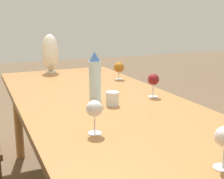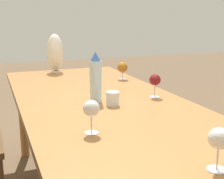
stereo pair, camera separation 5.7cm
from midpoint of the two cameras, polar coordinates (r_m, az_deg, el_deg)
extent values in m
cube|color=#936033|center=(1.69, 0.68, -3.78)|extent=(2.53, 0.93, 0.04)
cylinder|color=#936033|center=(2.97, -1.22, -3.64)|extent=(0.07, 0.07, 0.70)
cylinder|color=#936033|center=(2.81, -15.40, -5.11)|extent=(0.07, 0.07, 0.70)
cylinder|color=silver|center=(1.75, -2.06, 1.44)|extent=(0.07, 0.07, 0.23)
cone|color=#33599E|center=(1.73, -2.10, 6.08)|extent=(0.06, 0.06, 0.05)
cylinder|color=silver|center=(1.70, 1.11, -1.70)|extent=(0.07, 0.07, 0.08)
cylinder|color=silver|center=(2.74, -9.63, 3.29)|extent=(0.08, 0.08, 0.01)
ellipsoid|color=silver|center=(2.71, -9.76, 6.69)|extent=(0.14, 0.14, 0.31)
cylinder|color=silver|center=(1.09, 20.04, -13.60)|extent=(0.06, 0.06, 0.00)
cylinder|color=silver|center=(1.07, 20.20, -11.75)|extent=(0.01, 0.01, 0.07)
sphere|color=silver|center=(1.05, 20.51, -8.40)|extent=(0.07, 0.07, 0.07)
cylinder|color=silver|center=(1.32, -2.50, -7.93)|extent=(0.06, 0.06, 0.00)
cylinder|color=silver|center=(1.31, -2.52, -6.31)|extent=(0.01, 0.01, 0.08)
sphere|color=silver|center=(1.28, -2.55, -3.47)|extent=(0.07, 0.07, 0.07)
cylinder|color=silver|center=(2.40, 2.59, 1.90)|extent=(0.06, 0.06, 0.00)
cylinder|color=silver|center=(2.39, 2.59, 2.60)|extent=(0.01, 0.01, 0.06)
sphere|color=#995B19|center=(2.38, 2.61, 4.08)|extent=(0.08, 0.08, 0.08)
cylinder|color=silver|center=(1.90, 8.62, -1.34)|extent=(0.06, 0.06, 0.00)
cylinder|color=silver|center=(1.89, 8.66, -0.21)|extent=(0.01, 0.01, 0.07)
sphere|color=maroon|center=(1.88, 8.73, 1.76)|extent=(0.07, 0.07, 0.07)
cylinder|color=brown|center=(2.41, -19.19, -12.43)|extent=(0.04, 0.04, 0.41)
camera|label=1|loc=(0.03, -89.00, 0.24)|focal=50.00mm
camera|label=2|loc=(0.03, 91.00, -0.24)|focal=50.00mm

